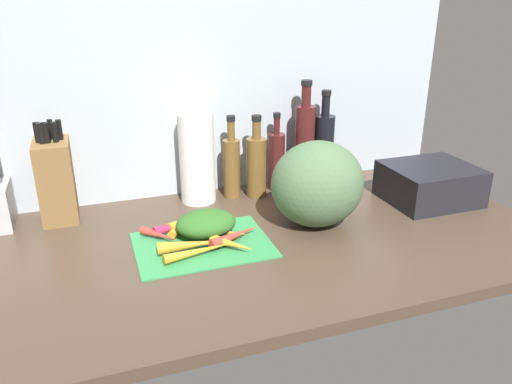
% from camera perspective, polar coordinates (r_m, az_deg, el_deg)
% --- Properties ---
extents(ground_plane, '(1.70, 0.80, 0.03)m').
position_cam_1_polar(ground_plane, '(1.31, -2.77, -6.21)').
color(ground_plane, '#47382B').
extents(wall_back, '(1.70, 0.03, 0.60)m').
position_cam_1_polar(wall_back, '(1.56, -7.13, 10.60)').
color(wall_back, '#ADB7C1').
rests_on(wall_back, ground_plane).
extents(cutting_board, '(0.34, 0.25, 0.01)m').
position_cam_1_polar(cutting_board, '(1.28, -6.16, -5.96)').
color(cutting_board, '#338C4C').
rests_on(cutting_board, ground_plane).
extents(carrot_0, '(0.10, 0.08, 0.03)m').
position_cam_1_polar(carrot_0, '(1.37, -8.40, -3.42)').
color(carrot_0, orange).
rests_on(carrot_0, cutting_board).
extents(carrot_1, '(0.10, 0.11, 0.03)m').
position_cam_1_polar(carrot_1, '(1.24, -2.74, -6.01)').
color(carrot_1, orange).
rests_on(carrot_1, cutting_board).
extents(carrot_2, '(0.09, 0.10, 0.02)m').
position_cam_1_polar(carrot_2, '(1.31, -11.00, -4.89)').
color(carrot_2, red).
rests_on(carrot_2, cutting_board).
extents(carrot_3, '(0.16, 0.09, 0.03)m').
position_cam_1_polar(carrot_3, '(1.28, -2.31, -4.96)').
color(carrot_3, red).
rests_on(carrot_3, cutting_board).
extents(carrot_4, '(0.17, 0.08, 0.03)m').
position_cam_1_polar(carrot_4, '(1.36, -8.32, -3.57)').
color(carrot_4, '#B2264C').
rests_on(carrot_4, cutting_board).
extents(carrot_5, '(0.17, 0.12, 0.03)m').
position_cam_1_polar(carrot_5, '(1.30, -4.79, -4.53)').
color(carrot_5, orange).
rests_on(carrot_5, cutting_board).
extents(carrot_6, '(0.17, 0.04, 0.03)m').
position_cam_1_polar(carrot_6, '(1.24, -7.34, -6.00)').
color(carrot_6, orange).
rests_on(carrot_6, cutting_board).
extents(carrot_7, '(0.10, 0.12, 0.02)m').
position_cam_1_polar(carrot_7, '(1.36, -8.31, -3.69)').
color(carrot_7, orange).
rests_on(carrot_7, cutting_board).
extents(carrot_8, '(0.18, 0.05, 0.02)m').
position_cam_1_polar(carrot_8, '(1.22, -6.60, -6.76)').
color(carrot_8, orange).
rests_on(carrot_8, cutting_board).
extents(carrot_greens_pile, '(0.16, 0.12, 0.07)m').
position_cam_1_polar(carrot_greens_pile, '(1.30, -5.77, -3.62)').
color(carrot_greens_pile, '#2D6023').
rests_on(carrot_greens_pile, cutting_board).
extents(winter_squash, '(0.26, 0.23, 0.24)m').
position_cam_1_polar(winter_squash, '(1.36, 7.06, 0.93)').
color(winter_squash, '#4C6B47').
rests_on(winter_squash, ground_plane).
extents(knife_block, '(0.09, 0.15, 0.28)m').
position_cam_1_polar(knife_block, '(1.50, -22.00, 1.40)').
color(knife_block, brown).
rests_on(knife_block, ground_plane).
extents(paper_towel_roll, '(0.11, 0.11, 0.27)m').
position_cam_1_polar(paper_towel_roll, '(1.51, -6.79, 3.86)').
color(paper_towel_roll, white).
rests_on(paper_towel_roll, ground_plane).
extents(bottle_0, '(0.05, 0.05, 0.26)m').
position_cam_1_polar(bottle_0, '(1.54, -2.81, 3.04)').
color(bottle_0, brown).
rests_on(bottle_0, ground_plane).
extents(bottle_1, '(0.06, 0.06, 0.26)m').
position_cam_1_polar(bottle_1, '(1.55, 0.05, 3.13)').
color(bottle_1, brown).
rests_on(bottle_1, ground_plane).
extents(bottle_2, '(0.06, 0.06, 0.25)m').
position_cam_1_polar(bottle_2, '(1.61, 2.34, 3.73)').
color(bottle_2, '#471919').
rests_on(bottle_2, ground_plane).
extents(bottle_3, '(0.06, 0.06, 0.35)m').
position_cam_1_polar(bottle_3, '(1.62, 5.59, 5.50)').
color(bottle_3, '#471919').
rests_on(bottle_3, ground_plane).
extents(bottle_4, '(0.07, 0.07, 0.32)m').
position_cam_1_polar(bottle_4, '(1.66, 7.77, 5.05)').
color(bottle_4, black).
rests_on(bottle_4, ground_plane).
extents(dish_rack, '(0.26, 0.22, 0.11)m').
position_cam_1_polar(dish_rack, '(1.62, 19.32, 0.93)').
color(dish_rack, black).
rests_on(dish_rack, ground_plane).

